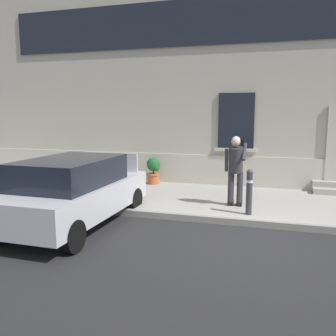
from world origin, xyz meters
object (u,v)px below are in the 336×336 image
Objects in this scene: bollard_far_left at (120,183)px; person_on_phone at (236,166)px; planter_cream at (78,167)px; planter_terracotta at (154,170)px; hatchback_car_silver at (75,190)px; bollard_near_person at (249,190)px.

bollard_far_left is 2.91m from person_on_phone.
planter_terracotta is (2.68, 0.15, 0.00)m from planter_cream.
bollard_far_left is at bearing 73.94° from hatchback_car_silver.
planter_terracotta is (-2.85, 2.13, -0.54)m from person_on_phone.
bollard_near_person is at bearing 21.80° from hatchback_car_silver.
bollard_near_person reaches higher than planter_cream.
hatchback_car_silver reaches higher than bollard_near_person.
person_on_phone reaches higher than planter_cream.
bollard_near_person is 6.49m from planter_cream.
person_on_phone reaches higher than bollard_far_left.
bollard_near_person is at bearing 0.00° from bollard_far_left.
hatchback_car_silver reaches higher than bollard_far_left.
hatchback_car_silver is 4.75× the size of planter_cream.
person_on_phone is (2.80, 0.66, 0.44)m from bollard_far_left.
hatchback_car_silver is 3.91× the size of bollard_near_person.
planter_cream is (-2.74, 2.64, -0.11)m from bollard_far_left.
planter_terracotta is at bearing 85.13° from hatchback_car_silver.
person_on_phone is at bearing 33.24° from hatchback_car_silver.
planter_terracotta is (0.36, 4.23, -0.18)m from hatchback_car_silver.
bollard_far_left is 0.60× the size of person_on_phone.
planter_cream is (-5.92, 2.64, -0.11)m from bollard_near_person.
bollard_far_left is at bearing -153.23° from person_on_phone.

